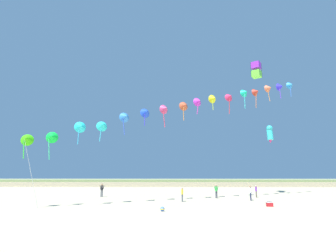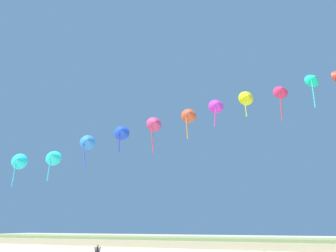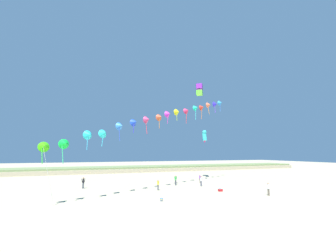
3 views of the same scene
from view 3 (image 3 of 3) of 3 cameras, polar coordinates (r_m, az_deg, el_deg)
name	(u,v)px [view 3 (image 3 of 3)]	position (r m, az deg, el deg)	size (l,w,h in m)	color
ground_plane	(195,208)	(23.95, 6.81, -20.01)	(240.00, 240.00, 0.00)	#C1B28E
dune_ridge	(122,169)	(68.16, -11.57, -10.67)	(120.00, 11.01, 1.50)	tan
person_near_left	(200,178)	(42.73, 8.09, -12.93)	(0.37, 0.48, 1.54)	#726656
person_near_right	(176,179)	(39.36, 1.94, -13.40)	(0.58, 0.29, 1.68)	#474C56
person_mid_center	(158,184)	(34.27, -2.54, -14.54)	(0.21, 0.53, 1.52)	#474C56
person_far_left	(83,182)	(38.10, -20.72, -13.16)	(0.60, 0.23, 1.71)	#474C56
person_far_right	(201,180)	(38.54, 8.38, -13.50)	(0.23, 0.58, 1.65)	#282D4C
person_far_center	(268,188)	(32.71, 24.13, -14.19)	(0.24, 0.58, 1.66)	#726656
kite_banner_string	(164,116)	(35.77, -0.99, 2.48)	(32.62, 16.38, 16.90)	#43DF11
large_kite_low_lead	(205,136)	(49.85, 9.26, -2.49)	(1.02, 1.34, 2.79)	#30C6C8
large_kite_mid_trail	(199,90)	(48.75, 7.98, 9.12)	(1.78, 1.78, 2.38)	#6EF039
beach_cooler	(220,190)	(34.18, 13.15, -15.52)	(0.58, 0.41, 0.46)	red
beach_ball	(161,199)	(26.98, -1.67, -18.16)	(0.36, 0.36, 0.36)	blue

